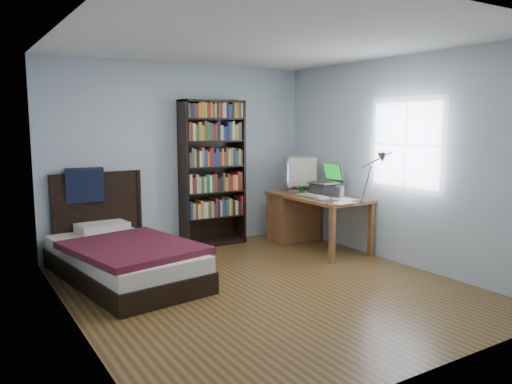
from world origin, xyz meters
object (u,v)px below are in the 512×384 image
at_px(desk, 299,214).
at_px(laptop, 324,187).
at_px(soda_can, 301,190).
at_px(bed, 121,255).
at_px(bookshelf, 213,173).
at_px(crt_monitor, 299,172).
at_px(keyboard, 313,196).
at_px(desk_lamp, 379,163).
at_px(speaker, 340,192).

bearing_deg(desk, laptop, -80.87).
distance_m(laptop, soda_can, 0.32).
bearing_deg(bed, desk, 6.40).
distance_m(soda_can, bookshelf, 1.25).
relative_size(crt_monitor, keyboard, 1.31).
height_order(crt_monitor, laptop, crt_monitor).
height_order(laptop, soda_can, laptop).
bearing_deg(desk_lamp, keyboard, 98.41).
relative_size(desk, crt_monitor, 2.52).
bearing_deg(soda_can, keyboard, -95.01).
relative_size(crt_monitor, bookshelf, 0.30).
relative_size(speaker, bookshelf, 0.08).
distance_m(crt_monitor, bed, 2.85).
relative_size(laptop, speaker, 2.70).
height_order(desk, soda_can, soda_can).
bearing_deg(laptop, soda_can, 130.88).
height_order(speaker, bookshelf, bookshelf).
bearing_deg(bed, soda_can, 1.76).
bearing_deg(desk_lamp, bookshelf, 118.67).
distance_m(soda_can, bed, 2.61).
bearing_deg(crt_monitor, desk, -119.24).
relative_size(desk_lamp, bookshelf, 0.32).
distance_m(keyboard, bed, 2.58).
distance_m(bookshelf, bed, 1.92).
bearing_deg(crt_monitor, desk_lamp, -91.58).
distance_m(laptop, bookshelf, 1.55).
xyz_separation_m(desk, soda_can, (-0.13, -0.22, 0.38)).
height_order(desk_lamp, soda_can, desk_lamp).
relative_size(soda_can, bookshelf, 0.06).
distance_m(desk_lamp, bookshelf, 2.34).
distance_m(speaker, bookshelf, 1.77).
distance_m(speaker, bed, 2.85).
relative_size(laptop, desk_lamp, 0.68).
relative_size(laptop, keyboard, 0.98).
relative_size(desk_lamp, soda_can, 5.58).
xyz_separation_m(desk, keyboard, (-0.16, -0.51, 0.33)).
bearing_deg(keyboard, desk_lamp, -84.25).
bearing_deg(desk_lamp, crt_monitor, 88.42).
bearing_deg(bookshelf, laptop, -38.99).
height_order(bookshelf, bed, bookshelf).
bearing_deg(crt_monitor, bed, -172.20).
bearing_deg(desk_lamp, speaker, 84.43).
bearing_deg(desk, desk_lamp, -90.14).
distance_m(crt_monitor, desk_lamp, 1.63).
relative_size(crt_monitor, soda_can, 5.11).
bearing_deg(bookshelf, speaker, -47.25).
height_order(desk, keyboard, keyboard).
xyz_separation_m(speaker, soda_can, (-0.20, 0.56, -0.02)).
distance_m(desk_lamp, bed, 3.12).
bearing_deg(desk, keyboard, -107.05).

